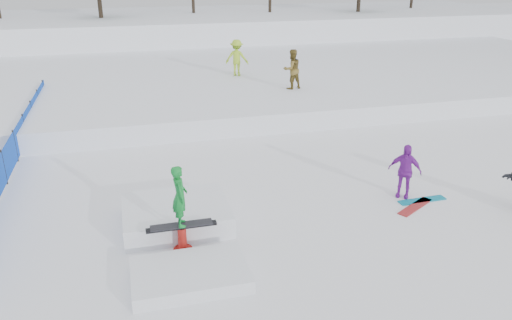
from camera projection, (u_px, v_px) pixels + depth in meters
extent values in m
plane|color=white|center=(257.00, 232.00, 12.28)|extent=(120.00, 120.00, 0.00)
cube|color=white|center=(157.00, 30.00, 38.75)|extent=(60.00, 14.00, 2.40)
cube|color=white|center=(179.00, 79.00, 26.49)|extent=(50.00, 18.00, 0.80)
cube|color=#0F41BB|center=(15.00, 146.00, 16.44)|extent=(0.03, 16.00, 0.95)
cylinder|color=black|center=(4.00, 167.00, 14.74)|extent=(0.05, 0.05, 1.10)
cylinder|color=black|center=(15.00, 146.00, 16.44)|extent=(0.05, 0.05, 1.10)
cylinder|color=black|center=(24.00, 128.00, 18.14)|extent=(0.05, 0.05, 1.10)
cylinder|color=black|center=(32.00, 114.00, 19.85)|extent=(0.05, 0.05, 1.10)
cylinder|color=black|center=(38.00, 102.00, 21.55)|extent=(0.05, 0.05, 1.10)
cylinder|color=black|center=(44.00, 92.00, 23.26)|extent=(0.05, 0.05, 1.10)
cylinder|color=black|center=(100.00, 3.00, 35.63)|extent=(0.30, 0.30, 2.00)
imported|color=brown|center=(292.00, 69.00, 22.44)|extent=(1.00, 0.86, 1.78)
imported|color=#9FCB29|center=(237.00, 58.00, 25.05)|extent=(1.33, 1.08, 1.80)
imported|color=purple|center=(405.00, 171.00, 13.89)|extent=(0.95, 0.87, 1.56)
cube|color=maroon|center=(415.00, 207.00, 13.54)|extent=(1.35, 0.94, 0.03)
cube|color=#08738F|center=(422.00, 200.00, 13.90)|extent=(1.41, 0.32, 0.03)
cube|color=white|center=(176.00, 215.00, 12.57)|extent=(2.60, 2.20, 0.54)
cube|color=white|center=(190.00, 275.00, 10.37)|extent=(2.40, 1.60, 0.30)
cylinder|color=red|center=(183.00, 250.00, 11.50)|extent=(0.44, 0.44, 0.06)
cylinder|color=red|center=(182.00, 239.00, 11.39)|extent=(0.20, 0.20, 0.60)
cube|color=black|center=(182.00, 227.00, 11.27)|extent=(1.60, 0.16, 0.06)
cube|color=black|center=(181.00, 225.00, 11.26)|extent=(1.40, 0.28, 0.03)
imported|color=#0E7E29|center=(180.00, 196.00, 10.99)|extent=(0.34, 0.52, 1.42)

